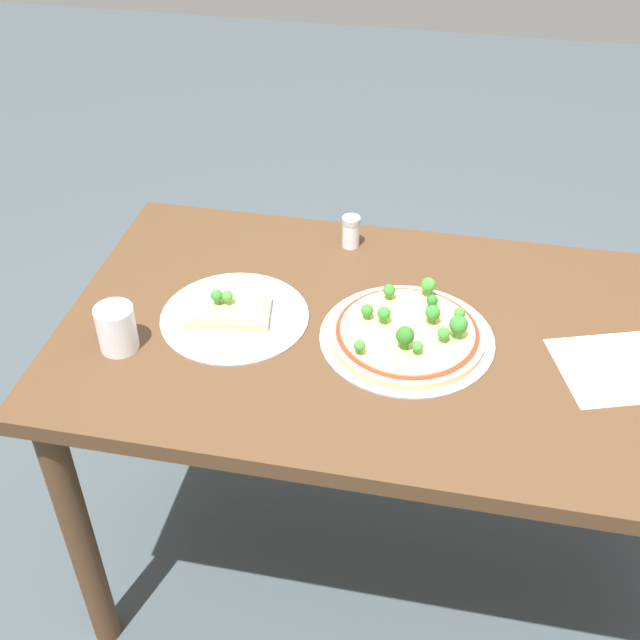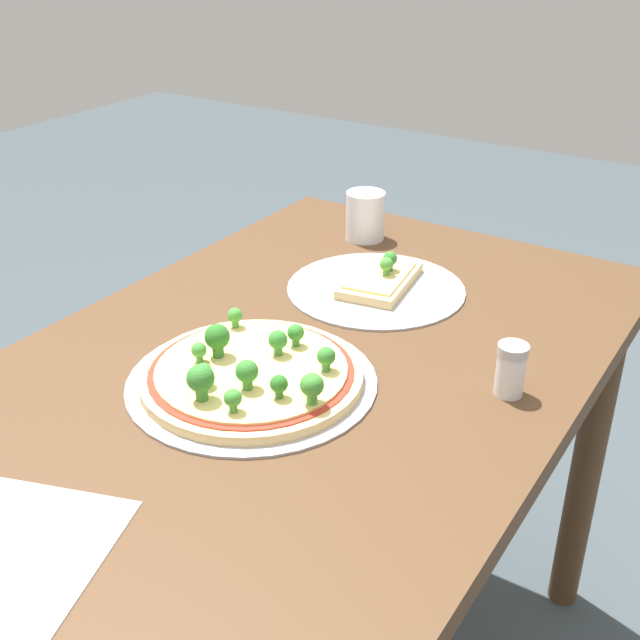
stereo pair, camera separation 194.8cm
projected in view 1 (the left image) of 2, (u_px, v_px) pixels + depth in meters
The scene contains 7 objects.
ground_plane at pixel (387, 563), 2.05m from camera, with size 8.00×8.00×0.00m, color #3D474C.
dining_table at pixel (404, 371), 1.64m from camera, with size 1.37×0.76×0.76m.
pizza_tray_whole at pixel (410, 333), 1.55m from camera, with size 0.34×0.34×0.07m.
pizza_tray_slice at pixel (231, 313), 1.61m from camera, with size 0.30×0.30×0.06m.
drinking_cup at pixel (117, 328), 1.51m from camera, with size 0.07×0.07×0.09m, color white.
condiment_shaker at pixel (351, 232), 1.80m from camera, with size 0.04×0.04×0.07m.
paper_menu at pixel (624, 367), 1.50m from camera, with size 0.24×0.19×0.00m, color silver.
Camera 1 is at (0.07, -1.22, 1.77)m, focal length 45.00 mm.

